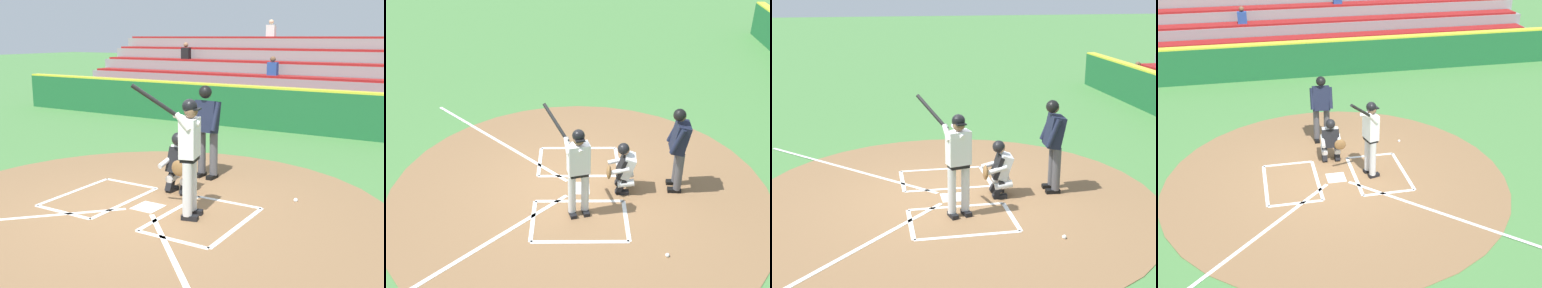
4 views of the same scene
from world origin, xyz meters
TOP-DOWN VIEW (x-y plane):
  - ground_plane at (0.00, 0.00)m, footprint 120.00×120.00m
  - dirt_circle at (0.00, 0.00)m, footprint 8.00×8.00m
  - home_plate_and_chalk at (0.00, 0.88)m, footprint 7.93×4.91m
  - batter at (-0.81, 0.03)m, footprint 0.83×0.89m
  - catcher at (-0.05, -0.91)m, footprint 0.59×0.63m
  - plate_umpire at (0.01, -2.01)m, footprint 0.60×0.44m
  - baseball at (-2.02, -1.52)m, footprint 0.07×0.07m
  - backstop_wall at (0.00, -7.50)m, footprint 22.00×0.36m
  - bleacher_stand at (0.00, -11.33)m, footprint 20.00×5.10m

SIDE VIEW (x-z plane):
  - ground_plane at x=0.00m, z-range 0.00..0.00m
  - dirt_circle at x=0.00m, z-range 0.00..0.01m
  - home_plate_and_chalk at x=0.00m, z-range 0.01..0.02m
  - baseball at x=-2.02m, z-range 0.00..0.07m
  - catcher at x=-0.05m, z-range 0.02..1.15m
  - backstop_wall at x=0.00m, z-range 0.00..1.31m
  - bleacher_stand at x=0.00m, z-range -0.72..2.73m
  - plate_umpire at x=0.01m, z-range 0.14..2.01m
  - batter at x=-0.81m, z-range 0.04..2.16m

